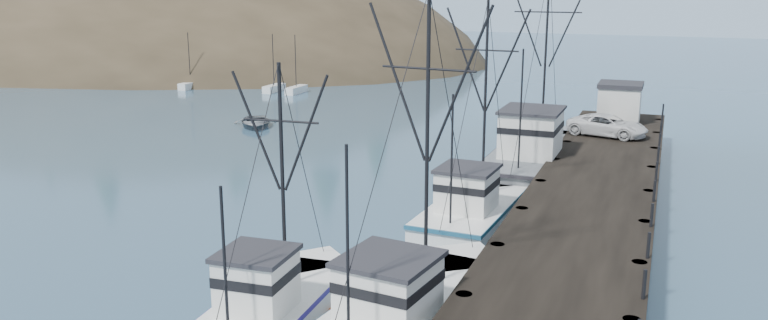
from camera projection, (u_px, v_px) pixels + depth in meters
ground at (158, 309)px, 27.76m from camera, size 400.00×400.00×0.00m
pier at (593, 191)px, 37.03m from camera, size 6.00×44.00×2.00m
headland at (86, 79)px, 126.16m from camera, size 134.80×78.00×51.00m
distant_ridge at (641, 30)px, 178.62m from camera, size 360.00×40.00×26.00m
distant_ridge_far at (456, 22)px, 209.56m from camera, size 180.00×25.00×18.00m
moored_sailboats at (234, 79)px, 88.52m from camera, size 24.98×20.38×6.35m
trawler_near at (411, 309)px, 25.88m from camera, size 5.20×11.97×11.96m
trawler_mid at (276, 305)px, 26.16m from camera, size 3.57×9.40×9.57m
trawler_far at (476, 209)px, 37.15m from camera, size 4.10×11.08×11.34m
work_vessel at (536, 157)px, 46.04m from camera, size 4.79×15.49×13.01m
pier_shed at (620, 102)px, 52.99m from camera, size 3.00×3.20×2.80m
pickup_truck at (608, 125)px, 48.34m from camera, size 5.45×3.48×1.40m
motorboat at (255, 127)px, 61.96m from camera, size 5.74×6.23×1.05m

